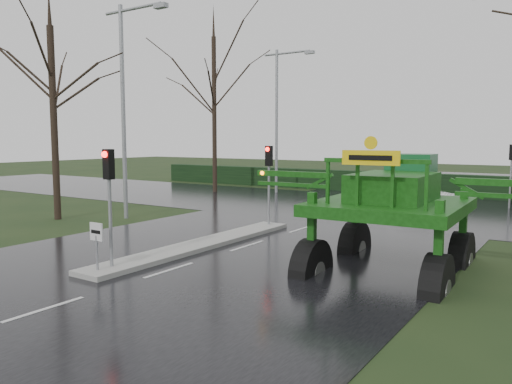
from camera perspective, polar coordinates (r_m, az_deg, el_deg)
The scene contains 15 objects.
ground at distance 14.85m, azimuth -9.86°, elevation -8.87°, with size 140.00×140.00×0.00m, color black.
road_main at distance 22.98m, azimuth 7.55°, elevation -3.51°, with size 14.00×80.00×0.02m, color black.
road_cross at distance 28.44m, azimuth 12.86°, elevation -1.77°, with size 80.00×12.00×0.02m, color black.
median_island at distance 17.85m, azimuth -6.27°, elevation -6.00°, with size 1.20×10.00×0.16m, color gray.
hedge_row at distance 35.92m, azimuth 17.41°, elevation 0.90°, with size 44.00×0.90×1.50m, color black.
keep_left_sign at distance 14.56m, azimuth -17.76°, elevation -5.10°, with size 0.50×0.07×1.35m.
traffic_signal_near at distance 14.66m, azimuth -16.46°, elevation 1.07°, with size 0.26×0.33×3.52m.
traffic_signal_mid at distance 21.14m, azimuth 1.47°, elevation 2.76°, with size 0.26×0.33×3.52m.
traffic_signal_far at distance 30.61m, azimuth 27.17°, elevation 3.12°, with size 0.26×0.33×3.52m.
street_light_left_near at distance 24.51m, azimuth -14.51°, elevation 10.98°, with size 3.85×0.30×10.00m.
street_light_left_far at distance 35.44m, azimuth 2.80°, elevation 9.58°, with size 3.85×0.30×10.00m.
tree_left_near at distance 25.46m, azimuth -22.21°, elevation 10.22°, with size 6.30×6.30×10.85m.
tree_left_far at distance 36.32m, azimuth -4.81°, elevation 11.31°, with size 7.70×7.70×13.26m.
crop_sprayer at distance 14.36m, azimuth 6.84°, elevation -0.02°, with size 8.67×5.51×4.84m.
white_sedan at distance 28.81m, azimuth 18.67°, elevation -1.85°, with size 1.36×3.89×1.28m, color white.
Camera 1 is at (9.90, -10.39, 3.80)m, focal length 35.00 mm.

